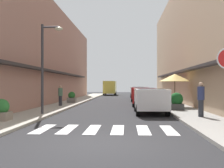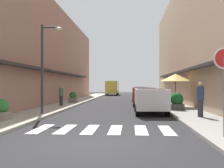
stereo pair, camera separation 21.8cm
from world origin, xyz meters
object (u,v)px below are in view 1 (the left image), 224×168
Objects in this scene: parked_car_far at (140,92)px; pedestrian_walking_far at (60,95)px; planter_far at (72,97)px; cafe_umbrella at (175,78)px; delivery_van at (110,87)px; pedestrian_walking_near at (201,98)px; parked_car_mid at (144,94)px; parked_car_near at (150,98)px; planter_midblock at (177,101)px; planter_corner at (1,110)px; street_lamp at (46,58)px; parked_car_distant at (138,91)px.

parked_car_far is 2.78× the size of pedestrian_walking_far.
parked_car_far is 4.44× the size of planter_far.
pedestrian_walking_far is at bearing 177.73° from cafe_umbrella.
delivery_van reaches higher than pedestrian_walking_near.
parked_car_mid is at bearing -42.11° from pedestrian_walking_far.
cafe_umbrella is 9.51m from planter_far.
delivery_van is at bearing 98.24° from parked_car_near.
pedestrian_walking_near is (0.51, -3.72, 0.38)m from planter_midblock.
parked_car_mid is 4.69× the size of planter_corner.
pedestrian_walking_near is 10.94m from pedestrian_walking_far.
pedestrian_walking_far is at bearing -91.40° from planter_far.
parked_car_near is 8.17m from planter_corner.
parked_car_far is at bearing -76.19° from delivery_van.
parked_car_near is 0.84× the size of street_lamp.
cafe_umbrella is (7.90, 5.38, -0.92)m from street_lamp.
pedestrian_walking_far is at bearing -129.28° from parked_car_far.
parked_car_mid is 6.11m from parked_car_far.
parked_car_distant is 4.27× the size of planter_corner.
street_lamp is at bearing -165.25° from parked_car_near.
parked_car_mid is at bearing 110.61° from planter_midblock.
parked_car_distant is 2.63× the size of pedestrian_walking_far.
planter_far is (-6.35, 1.94, -0.35)m from parked_car_mid.
street_lamp reaches higher than cafe_umbrella.
pedestrian_walking_near reaches higher than parked_car_far.
parked_car_far is at bearing 67.02° from planter_corner.
pedestrian_walking_far is (-8.54, 0.34, -1.29)m from cafe_umbrella.
street_lamp is 3.95m from planter_corner.
street_lamp is 8.38m from pedestrian_walking_near.
planter_midblock is (1.76, 1.28, -0.27)m from parked_car_near.
cafe_umbrella reaches higher than planter_midblock.
parked_car_far is at bearing 33.30° from planter_far.
parked_car_mid is 0.83× the size of delivery_van.
cafe_umbrella is at bearing -81.92° from parked_car_distant.
parked_car_mid is 12.39m from planter_corner.
pedestrian_walking_near is at bearing -94.74° from pedestrian_walking_far.
parked_car_near and parked_car_far have the same top height.
parked_car_near is 0.91× the size of parked_car_mid.
planter_midblock is at bearing -39.21° from planter_far.
parked_car_near is 1.71× the size of cafe_umbrella.
pedestrian_walking_near is at bearing -88.55° from cafe_umbrella.
delivery_van is 3.16× the size of pedestrian_walking_near.
parked_car_near is 2.64× the size of pedestrian_walking_far.
parked_car_near is at bearing -118.64° from cafe_umbrella.
parked_car_mid is (-0.00, 5.95, 0.00)m from parked_car_near.
parked_car_distant is at bearing 59.52° from planter_far.
parked_car_distant reaches higher than planter_midblock.
street_lamp reaches higher than pedestrian_walking_near.
street_lamp is at bearing -145.74° from cafe_umbrella.
planter_corner is 12.21m from planter_far.
parked_car_far is 1.06× the size of parked_car_distant.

